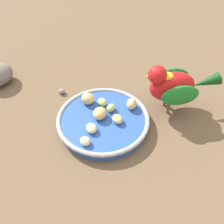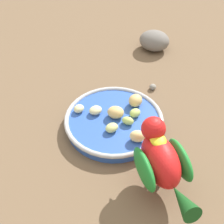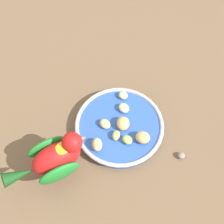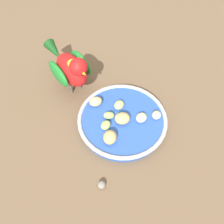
{
  "view_description": "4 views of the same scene",
  "coord_description": "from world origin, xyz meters",
  "px_view_note": "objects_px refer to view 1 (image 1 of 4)",
  "views": [
    {
      "loc": [
        -0.36,
        -0.26,
        0.49
      ],
      "look_at": [
        -0.0,
        -0.03,
        0.06
      ],
      "focal_mm": 42.04,
      "sensor_mm": 36.0,
      "label": 1
    },
    {
      "loc": [
        0.22,
        -0.47,
        0.54
      ],
      "look_at": [
        0.0,
        -0.01,
        0.06
      ],
      "focal_mm": 51.52,
      "sensor_mm": 36.0,
      "label": 2
    },
    {
      "loc": [
        0.36,
        0.08,
        0.73
      ],
      "look_at": [
        -0.02,
        -0.03,
        0.04
      ],
      "focal_mm": 50.04,
      "sensor_mm": 36.0,
      "label": 3
    },
    {
      "loc": [
        0.0,
        0.32,
        0.5
      ],
      "look_at": [
        0.03,
        -0.0,
        0.05
      ],
      "focal_mm": 36.27,
      "sensor_mm": 36.0,
      "label": 4
    }
  ],
  "objects_px": {
    "apple_piece_6": "(111,108)",
    "pebble_0": "(62,91)",
    "apple_piece_2": "(117,119)",
    "apple_piece_3": "(85,141)",
    "apple_piece_4": "(132,104)",
    "apple_piece_5": "(93,129)",
    "apple_piece_1": "(102,102)",
    "parrot": "(174,85)",
    "apple_piece_0": "(100,113)",
    "feeding_bowl": "(103,121)",
    "apple_piece_7": "(88,99)"
  },
  "relations": [
    {
      "from": "apple_piece_3",
      "to": "apple_piece_5",
      "type": "relative_size",
      "value": 0.84
    },
    {
      "from": "apple_piece_3",
      "to": "pebble_0",
      "type": "xyz_separation_m",
      "value": [
        0.12,
        0.18,
        -0.02
      ]
    },
    {
      "from": "apple_piece_0",
      "to": "apple_piece_3",
      "type": "distance_m",
      "value": 0.09
    },
    {
      "from": "apple_piece_3",
      "to": "apple_piece_4",
      "type": "distance_m",
      "value": 0.16
    },
    {
      "from": "apple_piece_1",
      "to": "pebble_0",
      "type": "bearing_deg",
      "value": 91.62
    },
    {
      "from": "feeding_bowl",
      "to": "apple_piece_1",
      "type": "relative_size",
      "value": 8.49
    },
    {
      "from": "apple_piece_5",
      "to": "parrot",
      "type": "distance_m",
      "value": 0.23
    },
    {
      "from": "apple_piece_7",
      "to": "parrot",
      "type": "height_order",
      "value": "parrot"
    },
    {
      "from": "apple_piece_5",
      "to": "apple_piece_4",
      "type": "bearing_deg",
      "value": -15.68
    },
    {
      "from": "apple_piece_3",
      "to": "apple_piece_7",
      "type": "distance_m",
      "value": 0.13
    },
    {
      "from": "apple_piece_7",
      "to": "pebble_0",
      "type": "height_order",
      "value": "apple_piece_7"
    },
    {
      "from": "apple_piece_2",
      "to": "apple_piece_3",
      "type": "xyz_separation_m",
      "value": [
        -0.1,
        0.02,
        -0.0
      ]
    },
    {
      "from": "feeding_bowl",
      "to": "apple_piece_3",
      "type": "xyz_separation_m",
      "value": [
        -0.08,
        -0.01,
        0.02
      ]
    },
    {
      "from": "apple_piece_3",
      "to": "apple_piece_7",
      "type": "xyz_separation_m",
      "value": [
        0.11,
        0.08,
        0.01
      ]
    },
    {
      "from": "apple_piece_0",
      "to": "apple_piece_3",
      "type": "height_order",
      "value": "apple_piece_0"
    },
    {
      "from": "apple_piece_0",
      "to": "apple_piece_6",
      "type": "height_order",
      "value": "apple_piece_0"
    },
    {
      "from": "apple_piece_0",
      "to": "apple_piece_4",
      "type": "xyz_separation_m",
      "value": [
        0.07,
        -0.05,
        -0.0
      ]
    },
    {
      "from": "apple_piece_7",
      "to": "apple_piece_2",
      "type": "bearing_deg",
      "value": -98.64
    },
    {
      "from": "apple_piece_4",
      "to": "apple_piece_1",
      "type": "bearing_deg",
      "value": 115.82
    },
    {
      "from": "feeding_bowl",
      "to": "apple_piece_7",
      "type": "xyz_separation_m",
      "value": [
        0.03,
        0.07,
        0.02
      ]
    },
    {
      "from": "apple_piece_6",
      "to": "apple_piece_2",
      "type": "bearing_deg",
      "value": -125.0
    },
    {
      "from": "pebble_0",
      "to": "apple_piece_5",
      "type": "bearing_deg",
      "value": -115.69
    },
    {
      "from": "apple_piece_7",
      "to": "apple_piece_4",
      "type": "bearing_deg",
      "value": -65.83
    },
    {
      "from": "apple_piece_0",
      "to": "parrot",
      "type": "distance_m",
      "value": 0.2
    },
    {
      "from": "apple_piece_6",
      "to": "parrot",
      "type": "xyz_separation_m",
      "value": [
        0.11,
        -0.11,
        0.05
      ]
    },
    {
      "from": "apple_piece_5",
      "to": "parrot",
      "type": "bearing_deg",
      "value": -29.17
    },
    {
      "from": "apple_piece_0",
      "to": "apple_piece_6",
      "type": "xyz_separation_m",
      "value": [
        0.03,
        -0.01,
        -0.0
      ]
    },
    {
      "from": "feeding_bowl",
      "to": "parrot",
      "type": "xyz_separation_m",
      "value": [
        0.15,
        -0.11,
        0.06
      ]
    },
    {
      "from": "apple_piece_4",
      "to": "parrot",
      "type": "bearing_deg",
      "value": -45.15
    },
    {
      "from": "apple_piece_6",
      "to": "apple_piece_0",
      "type": "bearing_deg",
      "value": 163.68
    },
    {
      "from": "apple_piece_2",
      "to": "apple_piece_7",
      "type": "relative_size",
      "value": 0.84
    },
    {
      "from": "apple_piece_7",
      "to": "pebble_0",
      "type": "relative_size",
      "value": 1.97
    },
    {
      "from": "apple_piece_1",
      "to": "apple_piece_5",
      "type": "relative_size",
      "value": 0.89
    },
    {
      "from": "apple_piece_0",
      "to": "apple_piece_1",
      "type": "height_order",
      "value": "apple_piece_0"
    },
    {
      "from": "apple_piece_5",
      "to": "pebble_0",
      "type": "bearing_deg",
      "value": 64.31
    },
    {
      "from": "feeding_bowl",
      "to": "apple_piece_4",
      "type": "height_order",
      "value": "apple_piece_4"
    },
    {
      "from": "apple_piece_6",
      "to": "pebble_0",
      "type": "bearing_deg",
      "value": 89.62
    },
    {
      "from": "apple_piece_5",
      "to": "apple_piece_7",
      "type": "distance_m",
      "value": 0.1
    },
    {
      "from": "apple_piece_0",
      "to": "pebble_0",
      "type": "relative_size",
      "value": 2.1
    },
    {
      "from": "apple_piece_0",
      "to": "apple_piece_2",
      "type": "relative_size",
      "value": 1.26
    },
    {
      "from": "apple_piece_2",
      "to": "apple_piece_6",
      "type": "distance_m",
      "value": 0.04
    },
    {
      "from": "feeding_bowl",
      "to": "pebble_0",
      "type": "distance_m",
      "value": 0.17
    },
    {
      "from": "apple_piece_4",
      "to": "apple_piece_5",
      "type": "height_order",
      "value": "apple_piece_4"
    },
    {
      "from": "apple_piece_1",
      "to": "apple_piece_7",
      "type": "xyz_separation_m",
      "value": [
        -0.01,
        0.04,
        0.0
      ]
    },
    {
      "from": "apple_piece_3",
      "to": "apple_piece_6",
      "type": "distance_m",
      "value": 0.12
    },
    {
      "from": "apple_piece_2",
      "to": "apple_piece_6",
      "type": "bearing_deg",
      "value": 55.0
    },
    {
      "from": "parrot",
      "to": "pebble_0",
      "type": "bearing_deg",
      "value": -20.74
    },
    {
      "from": "apple_piece_0",
      "to": "apple_piece_5",
      "type": "height_order",
      "value": "apple_piece_0"
    },
    {
      "from": "apple_piece_5",
      "to": "apple_piece_2",
      "type": "bearing_deg",
      "value": -27.75
    },
    {
      "from": "apple_piece_2",
      "to": "apple_piece_5",
      "type": "height_order",
      "value": "same"
    }
  ]
}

